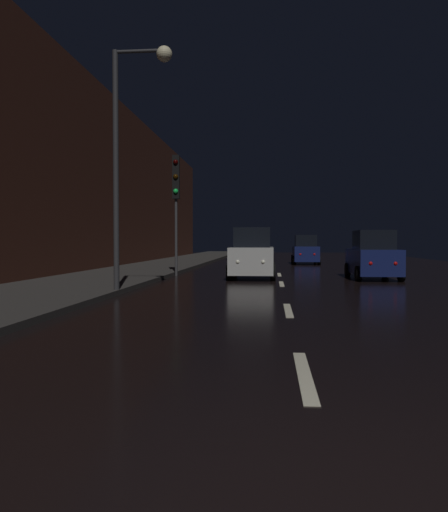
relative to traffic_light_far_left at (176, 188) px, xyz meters
The scene contains 9 objects.
ground 8.07m from the traffic_light_far_left, 50.04° to the left, with size 26.09×84.00×0.02m, color black.
sidewalk_left 7.01m from the traffic_light_far_left, 113.00° to the left, with size 4.40×84.00×0.15m, color #33302D.
building_facade_left 5.35m from the traffic_light_far_left, 158.56° to the left, with size 0.80×63.00×9.61m, color #472319.
lane_centerline 9.48m from the traffic_light_far_left, 58.32° to the right, with size 0.16×19.45×0.01m.
traffic_light_far_left is the anchor object (origin of this frame).
streetlamp_overhead 7.97m from the traffic_light_far_left, 88.08° to the right, with size 1.70×0.44×6.95m.
car_approaching_headlights 4.56m from the traffic_light_far_left, 14.34° to the right, with size 1.91×4.14×2.09m.
car_parked_right_far 8.86m from the traffic_light_far_left, ahead, with size 1.80×3.90×1.96m.
car_distant_taillights 14.30m from the traffic_light_far_left, 62.40° to the left, with size 1.78×3.85×1.94m.
Camera 1 is at (-0.38, -2.71, 1.52)m, focal length 35.21 mm.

